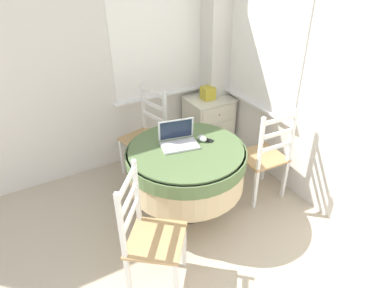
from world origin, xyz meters
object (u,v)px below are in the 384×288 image
at_px(computer_mouse, 202,138).
at_px(storage_box, 208,93).
at_px(round_dining_table, 186,164).
at_px(dining_chair_near_back_window, 146,136).
at_px(cell_phone, 207,140).
at_px(laptop, 178,140).
at_px(corner_cabinet, 208,123).
at_px(dining_chair_near_right_window, 265,157).
at_px(dining_chair_camera_near, 150,237).

relative_size(computer_mouse, storage_box, 0.69).
distance_m(round_dining_table, dining_chair_near_back_window, 0.85).
height_order(cell_phone, dining_chair_near_back_window, dining_chair_near_back_window).
bearing_deg(laptop, corner_cabinet, 44.04).
relative_size(cell_phone, corner_cabinet, 0.17).
xyz_separation_m(corner_cabinet, storage_box, (-0.03, -0.01, 0.43)).
bearing_deg(round_dining_table, corner_cabinet, 47.88).
bearing_deg(round_dining_table, cell_phone, 5.52).
height_order(dining_chair_near_right_window, dining_chair_camera_near, same).
bearing_deg(corner_cabinet, dining_chair_near_right_window, -92.29).
height_order(computer_mouse, corner_cabinet, computer_mouse).
distance_m(laptop, storage_box, 1.22).
relative_size(laptop, storage_box, 2.44).
bearing_deg(dining_chair_near_back_window, dining_chair_near_right_window, -49.44).
bearing_deg(dining_chair_near_right_window, corner_cabinet, 87.71).
distance_m(round_dining_table, dining_chair_camera_near, 0.85).
xyz_separation_m(computer_mouse, corner_cabinet, (0.67, 0.92, -0.43)).
bearing_deg(corner_cabinet, laptop, -135.96).
height_order(computer_mouse, dining_chair_camera_near, dining_chair_camera_near).
bearing_deg(laptop, dining_chair_near_right_window, -16.82).
distance_m(dining_chair_near_right_window, storage_box, 1.15).
relative_size(computer_mouse, dining_chair_near_back_window, 0.10).
bearing_deg(dining_chair_near_right_window, laptop, 163.18).
height_order(corner_cabinet, storage_box, storage_box).
bearing_deg(round_dining_table, laptop, 104.96).
bearing_deg(storage_box, round_dining_table, -131.56).
relative_size(dining_chair_near_back_window, storage_box, 6.73).
bearing_deg(cell_phone, corner_cabinet, 56.09).
distance_m(computer_mouse, dining_chair_near_back_window, 0.89).
distance_m(dining_chair_camera_near, corner_cabinet, 2.14).
distance_m(laptop, dining_chair_near_right_window, 0.95).
bearing_deg(cell_phone, round_dining_table, -174.48).
distance_m(cell_phone, dining_chair_near_back_window, 0.91).
distance_m(laptop, dining_chair_camera_near, 0.95).
bearing_deg(laptop, round_dining_table, -75.04).
bearing_deg(cell_phone, dining_chair_near_right_window, -17.46).
relative_size(dining_chair_near_right_window, storage_box, 6.73).
bearing_deg(computer_mouse, cell_phone, -22.95).
height_order(computer_mouse, dining_chair_near_back_window, dining_chair_near_back_window).
relative_size(computer_mouse, dining_chair_camera_near, 0.10).
xyz_separation_m(dining_chair_near_right_window, storage_box, (0.02, 1.11, 0.30)).
bearing_deg(dining_chair_camera_near, computer_mouse, 35.92).
relative_size(dining_chair_near_right_window, corner_cabinet, 1.47).
height_order(cell_phone, storage_box, storage_box).
height_order(dining_chair_camera_near, corner_cabinet, dining_chair_camera_near).
height_order(computer_mouse, storage_box, storage_box).
bearing_deg(dining_chair_camera_near, laptop, 47.31).
relative_size(laptop, dining_chair_near_back_window, 0.36).
distance_m(laptop, dining_chair_near_back_window, 0.82).
distance_m(computer_mouse, corner_cabinet, 1.22).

